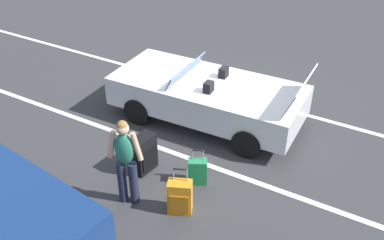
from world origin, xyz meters
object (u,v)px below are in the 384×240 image
at_px(suitcase_large_black, 144,154).
at_px(suitcase_small_carryon, 198,171).
at_px(traveler_person, 125,158).
at_px(suitcase_medium_bright, 180,197).
at_px(convertible_car, 199,94).

bearing_deg(suitcase_large_black, suitcase_small_carryon, 15.92).
bearing_deg(traveler_person, suitcase_medium_bright, -97.88).
bearing_deg(convertible_car, suitcase_medium_bright, 110.89).
bearing_deg(suitcase_small_carryon, suitcase_large_black, -108.57).
height_order(suitcase_medium_bright, suitcase_small_carryon, suitcase_medium_bright).
relative_size(suitcase_large_black, suitcase_small_carryon, 1.06).
height_order(convertible_car, traveler_person, traveler_person).
bearing_deg(traveler_person, suitcase_large_black, -4.44).
relative_size(suitcase_medium_bright, suitcase_small_carryon, 1.23).
xyz_separation_m(suitcase_large_black, suitcase_small_carryon, (-1.05, -0.18, -0.12)).
bearing_deg(suitcase_medium_bright, traveler_person, -99.41).
distance_m(suitcase_large_black, traveler_person, 1.04).
xyz_separation_m(convertible_car, suitcase_small_carryon, (-1.06, 1.94, -0.34)).
xyz_separation_m(suitcase_large_black, suitcase_medium_bright, (-1.15, 0.61, -0.06)).
height_order(convertible_car, suitcase_medium_bright, convertible_car).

